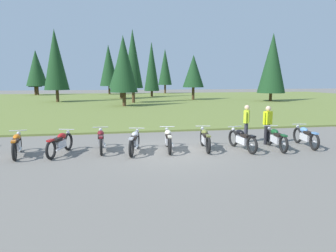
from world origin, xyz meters
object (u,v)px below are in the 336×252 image
motorcycle_orange (17,144)px  motorcycle_olive (205,139)px  motorcycle_silver (135,141)px  motorcycle_sky_blue (305,136)px  rider_near_row_end (268,123)px  rider_with_back_turned (246,121)px  motorcycle_black (242,139)px  motorcycle_red (60,143)px  motorcycle_maroon (101,140)px  motorcycle_cream (168,139)px  motorcycle_british_green (276,138)px

motorcycle_orange → motorcycle_olive: same height
motorcycle_orange → motorcycle_olive: 7.12m
motorcycle_silver → motorcycle_olive: bearing=0.2°
motorcycle_sky_blue → rider_near_row_end: size_ratio=1.25×
motorcycle_orange → rider_with_back_turned: size_ratio=1.25×
motorcycle_black → rider_near_row_end: rider_near_row_end is taller
motorcycle_red → rider_with_back_turned: (7.84, 0.87, 0.51)m
motorcycle_maroon → motorcycle_cream: bearing=-8.0°
motorcycle_orange → motorcycle_maroon: size_ratio=0.99×
motorcycle_red → motorcycle_sky_blue: size_ratio=0.97×
rider_near_row_end → rider_with_back_turned: 0.92m
motorcycle_red → motorcycle_british_green: 8.46m
rider_near_row_end → motorcycle_cream: bearing=-175.7°
motorcycle_red → motorcycle_maroon: (1.48, 0.30, 0.00)m
motorcycle_british_green → rider_with_back_turned: 1.69m
motorcycle_silver → motorcycle_red: bearing=176.0°
motorcycle_silver → motorcycle_orange: bearing=176.5°
motorcycle_cream → rider_near_row_end: size_ratio=1.26×
rider_with_back_turned → motorcycle_sky_blue: bearing=-32.2°
motorcycle_orange → motorcycle_sky_blue: 11.44m
motorcycle_orange → motorcycle_red: bearing=-2.6°
motorcycle_cream → rider_with_back_turned: rider_with_back_turned is taller
motorcycle_olive → rider_with_back_turned: 2.53m
motorcycle_sky_blue → rider_near_row_end: (-1.37, 0.70, 0.51)m
motorcycle_orange → motorcycle_cream: size_ratio=1.00×
motorcycle_red → rider_near_row_end: 8.55m
motorcycle_black → rider_with_back_turned: (0.83, 1.41, 0.51)m
motorcycle_cream → motorcycle_orange: bearing=178.6°
motorcycle_black → motorcycle_red: bearing=175.6°
motorcycle_orange → rider_with_back_turned: (9.37, 0.80, 0.51)m
rider_with_back_turned → motorcycle_orange: bearing=-175.1°
motorcycle_orange → rider_near_row_end: size_ratio=1.25×
motorcycle_olive → motorcycle_black: 1.46m
motorcycle_maroon → motorcycle_black: 5.59m
motorcycle_red → motorcycle_cream: size_ratio=0.97×
motorcycle_maroon → rider_with_back_turned: rider_with_back_turned is taller
motorcycle_orange → motorcycle_black: size_ratio=1.00×
motorcycle_british_green → motorcycle_black: bearing=176.7°
motorcycle_silver → motorcycle_british_green: bearing=-4.4°
motorcycle_orange → rider_with_back_turned: bearing=4.9°
motorcycle_black → motorcycle_british_green: size_ratio=1.00×
motorcycle_orange → motorcycle_olive: size_ratio=1.00×
motorcycle_olive → motorcycle_black: same height
motorcycle_silver → motorcycle_olive: size_ratio=0.99×
motorcycle_cream → rider_near_row_end: bearing=4.3°
motorcycle_black → motorcycle_cream: bearing=170.7°
motorcycle_cream → motorcycle_british_green: same height
motorcycle_orange → motorcycle_british_green: same height
motorcycle_cream → motorcycle_silver: bearing=-174.6°
motorcycle_red → motorcycle_maroon: bearing=11.6°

